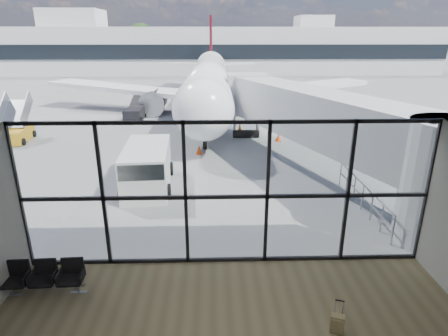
{
  "coord_description": "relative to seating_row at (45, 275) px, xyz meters",
  "views": [
    {
      "loc": [
        -0.38,
        -10.08,
        6.69
      ],
      "look_at": [
        0.02,
        3.0,
        2.03
      ],
      "focal_mm": 30.0,
      "sensor_mm": 36.0,
      "label": 1
    }
  ],
  "objects": [
    {
      "name": "ground",
      "position": [
        5.01,
        41.32,
        -0.52
      ],
      "size": [
        220.0,
        220.0,
        0.0
      ],
      "primitive_type": "plane",
      "color": "slate",
      "rests_on": "ground"
    },
    {
      "name": "lounge_shell",
      "position": [
        5.01,
        -3.48,
        2.13
      ],
      "size": [
        12.02,
        8.01,
        4.51
      ],
      "color": "brown",
      "rests_on": "ground"
    },
    {
      "name": "glass_curtain_wall",
      "position": [
        5.01,
        1.32,
        1.73
      ],
      "size": [
        12.1,
        0.12,
        4.5
      ],
      "color": "white",
      "rests_on": "ground"
    },
    {
      "name": "jet_bridge",
      "position": [
        9.91,
        8.4,
        2.24
      ],
      "size": [
        8.0,
        16.5,
        4.33
      ],
      "color": "#A9ADAF",
      "rests_on": "ground"
    },
    {
      "name": "apron_railing",
      "position": [
        10.61,
        4.82,
        0.2
      ],
      "size": [
        0.06,
        5.46,
        1.11
      ],
      "color": "gray",
      "rests_on": "ground"
    },
    {
      "name": "far_terminal",
      "position": [
        4.42,
        63.29,
        3.69
      ],
      "size": [
        80.0,
        12.2,
        11.0
      ],
      "color": "silver",
      "rests_on": "ground"
    },
    {
      "name": "tree_1",
      "position": [
        -33.99,
        73.32,
        4.73
      ],
      "size": [
        5.61,
        5.61,
        8.07
      ],
      "color": "#382619",
      "rests_on": "ground"
    },
    {
      "name": "tree_2",
      "position": [
        -27.99,
        73.32,
        5.35
      ],
      "size": [
        6.27,
        6.27,
        9.03
      ],
      "color": "#382619",
      "rests_on": "ground"
    },
    {
      "name": "tree_3",
      "position": [
        -21.99,
        73.32,
        4.11
      ],
      "size": [
        4.95,
        4.95,
        7.12
      ],
      "color": "#382619",
      "rests_on": "ground"
    },
    {
      "name": "tree_4",
      "position": [
        -15.99,
        73.32,
        4.73
      ],
      "size": [
        5.61,
        5.61,
        8.07
      ],
      "color": "#382619",
      "rests_on": "ground"
    },
    {
      "name": "tree_5",
      "position": [
        -9.99,
        73.32,
        5.35
      ],
      "size": [
        6.27,
        6.27,
        9.03
      ],
      "color": "#382619",
      "rests_on": "ground"
    },
    {
      "name": "seating_row",
      "position": [
        0.0,
        0.0,
        0.0
      ],
      "size": [
        2.13,
        0.67,
        0.94
      ],
      "rotation": [
        0.0,
        0.0,
        0.04
      ],
      "color": "gray",
      "rests_on": "ground"
    },
    {
      "name": "suitcase",
      "position": [
        7.52,
        -1.75,
        -0.26
      ],
      "size": [
        0.36,
        0.3,
        0.85
      ],
      "rotation": [
        0.0,
        0.0,
        -0.34
      ],
      "color": "olive",
      "rests_on": "ground"
    },
    {
      "name": "airliner",
      "position": [
        4.3,
        27.02,
        2.23
      ],
      "size": [
        30.27,
        35.0,
        9.02
      ],
      "rotation": [
        0.0,
        0.0,
        -0.01
      ],
      "color": "white",
      "rests_on": "ground"
    },
    {
      "name": "service_van",
      "position": [
        1.6,
        7.42,
        0.48
      ],
      "size": [
        2.42,
        4.59,
        1.95
      ],
      "rotation": [
        0.0,
        0.0,
        0.06
      ],
      "color": "silver",
      "rests_on": "ground"
    },
    {
      "name": "belt_loader",
      "position": [
        -1.84,
        22.36,
        0.06
      ],
      "size": [
        1.62,
        3.81,
        1.73
      ],
      "rotation": [
        0.0,
        0.0,
        -0.04
      ],
      "color": "black",
      "rests_on": "ground"
    },
    {
      "name": "mobile_stairs",
      "position": [
        -8.55,
        15.83,
        0.07
      ],
      "size": [
        2.18,
        3.67,
        2.47
      ],
      "rotation": [
        0.0,
        0.0,
        0.12
      ],
      "color": "#C68B17",
      "rests_on": "ground"
    },
    {
      "name": "traffic_cone_a",
      "position": [
        3.79,
        12.56,
        -0.26
      ],
      "size": [
        0.38,
        0.38,
        0.55
      ],
      "color": "#E1430B",
      "rests_on": "ground"
    },
    {
      "name": "traffic_cone_b",
      "position": [
        9.01,
        15.34,
        -0.26
      ],
      "size": [
        0.39,
        0.39,
        0.56
      ],
      "color": "#EB460C",
      "rests_on": "ground"
    },
    {
      "name": "traffic_cone_c",
      "position": [
        6.59,
        17.8,
        -0.22
      ],
      "size": [
        0.45,
        0.45,
        0.64
      ],
      "color": "orange",
      "rests_on": "ground"
    }
  ]
}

